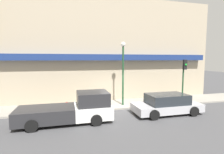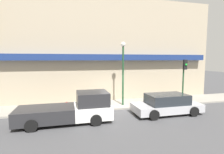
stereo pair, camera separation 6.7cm
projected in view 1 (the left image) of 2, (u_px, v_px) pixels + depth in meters
The scene contains 8 objects.
ground_plane at pixel (118, 110), 12.76m from camera, with size 80.00×80.00×0.00m, color #424244.
sidewalk at pixel (113, 104), 14.08m from camera, with size 36.00×2.74×0.13m.
building at pixel (105, 51), 16.37m from camera, with size 19.80×3.80×10.67m.
pickup_truck at pixel (72, 109), 10.27m from camera, with size 5.38×2.15×1.75m.
parked_car at pixel (167, 104), 11.85m from camera, with size 4.59×2.09×1.35m.
fire_hydrant at pixel (67, 106), 12.26m from camera, with size 0.19×0.19×0.60m.
street_lamp at pixel (123, 65), 13.45m from camera, with size 0.36×0.36×4.89m.
traffic_light at pixel (184, 73), 14.26m from camera, with size 0.28×0.42×3.54m.
Camera 1 is at (-3.57, -11.94, 3.71)m, focal length 28.00 mm.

